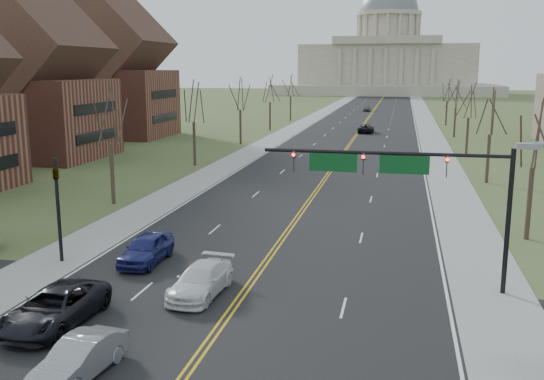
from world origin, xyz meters
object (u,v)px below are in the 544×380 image
at_px(signal_left, 57,198).
at_px(car_sb_inner_lead, 80,358).
at_px(car_sb_outer_second, 146,249).
at_px(signal_mast, 403,175).
at_px(car_far_nb, 366,128).
at_px(car_sb_inner_second, 201,280).
at_px(car_far_sb, 367,108).
at_px(car_sb_outer_lead, 55,307).

xyz_separation_m(signal_left, car_sb_inner_lead, (7.86, -11.87, -2.99)).
bearing_deg(car_sb_outer_second, signal_mast, -3.64).
distance_m(signal_mast, signal_left, 19.06).
height_order(signal_mast, signal_left, signal_mast).
xyz_separation_m(car_sb_inner_lead, car_far_nb, (4.97, 85.88, 0.02)).
xyz_separation_m(car_sb_inner_second, car_far_sb, (0.40, 129.02, 0.03)).
distance_m(signal_mast, car_sb_inner_second, 11.17).
distance_m(signal_left, car_far_sb, 126.15).
bearing_deg(car_far_sb, signal_mast, -87.30).
bearing_deg(car_sb_inner_second, signal_mast, 23.17).
distance_m(signal_mast, car_sb_inner_lead, 17.00).
height_order(signal_mast, car_far_sb, signal_mast).
distance_m(signal_mast, car_far_sb, 126.15).
distance_m(car_sb_inner_lead, car_sb_inner_second, 8.73).
relative_size(signal_left, car_sb_outer_lead, 1.04).
height_order(signal_left, car_far_nb, signal_left).
relative_size(signal_left, car_sb_inner_second, 1.19).
xyz_separation_m(signal_mast, car_sb_inner_second, (-9.43, -3.29, -5.02)).
bearing_deg(car_far_nb, car_sb_outer_lead, 86.75).
bearing_deg(car_sb_outer_second, signal_left, -171.14).
bearing_deg(car_far_nb, car_sb_inner_lead, 89.22).
height_order(signal_mast, car_sb_outer_second, signal_mast).
height_order(car_sb_inner_lead, car_far_sb, car_far_sb).
height_order(car_sb_inner_lead, car_sb_outer_lead, car_sb_outer_lead).
bearing_deg(car_sb_inner_second, signal_left, 164.83).
height_order(car_sb_inner_lead, car_far_nb, car_far_nb).
height_order(car_sb_inner_second, car_far_nb, car_far_nb).
bearing_deg(signal_left, car_sb_inner_lead, -56.48).
xyz_separation_m(signal_mast, car_sb_inner_lead, (-11.08, -11.86, -5.04)).
relative_size(car_far_nb, car_far_sb, 1.19).
xyz_separation_m(signal_left, car_sb_outer_second, (4.88, 0.80, -2.89)).
relative_size(car_sb_inner_lead, car_sb_outer_second, 0.90).
xyz_separation_m(signal_mast, car_far_sb, (-9.03, 125.72, -4.99)).
xyz_separation_m(car_sb_outer_second, car_far_sb, (5.04, 124.93, -0.06)).
distance_m(car_sb_inner_lead, car_far_sb, 137.60).
bearing_deg(car_far_sb, car_far_nb, -88.18).
bearing_deg(car_sb_outer_lead, car_sb_inner_second, 44.73).
bearing_deg(car_sb_inner_second, car_far_sb, 93.74).
xyz_separation_m(car_sb_inner_second, car_far_nb, (3.31, 77.31, 0.00)).
bearing_deg(car_sb_outer_second, car_sb_inner_lead, -77.16).
bearing_deg(car_far_sb, signal_left, -95.91).
height_order(signal_left, car_sb_inner_second, signal_left).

